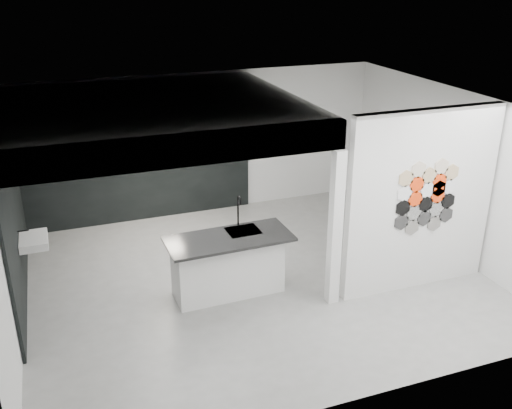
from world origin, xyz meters
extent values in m
cube|color=gray|center=(0.00, 0.00, -0.01)|extent=(7.00, 6.00, 0.01)
cube|color=silver|center=(2.23, -1.00, 1.40)|extent=(2.45, 0.15, 2.80)
cube|color=black|center=(-1.30, 2.97, 1.18)|extent=(4.40, 0.04, 2.35)
cube|color=black|center=(-3.47, 1.00, 1.18)|extent=(0.04, 4.00, 2.35)
cube|color=silver|center=(-1.30, 1.00, 2.55)|extent=(4.40, 4.00, 0.40)
cube|color=silver|center=(0.82, -1.00, 1.18)|extent=(0.16, 0.16, 2.35)
cube|color=silver|center=(-1.30, -0.92, 2.55)|extent=(4.40, 0.16, 0.40)
cube|color=silver|center=(-3.24, 0.80, 0.85)|extent=(0.40, 0.60, 0.12)
cube|color=black|center=(-1.20, 2.87, 1.30)|extent=(3.00, 0.15, 0.04)
cube|color=silver|center=(-0.55, -0.25, 0.46)|extent=(1.64, 0.64, 0.93)
cube|color=black|center=(-0.55, -0.33, 0.95)|extent=(1.86, 0.86, 0.04)
cube|color=black|center=(-0.28, -0.18, 0.96)|extent=(0.50, 0.42, 0.02)
cylinder|color=black|center=(-0.29, 0.03, 1.19)|extent=(0.03, 0.03, 0.43)
torus|color=black|center=(-0.29, -0.03, 1.41)|extent=(0.03, 0.15, 0.15)
cylinder|color=black|center=(-2.29, 2.87, 1.40)|extent=(0.21, 0.21, 0.15)
ellipsoid|color=black|center=(-0.09, 2.87, 1.40)|extent=(0.20, 0.20, 0.16)
cylinder|color=gray|center=(0.15, 2.87, 1.37)|extent=(0.14, 0.14, 0.10)
cylinder|color=gray|center=(0.15, 2.87, 1.38)|extent=(0.10, 0.10, 0.12)
cylinder|color=black|center=(-1.62, 2.87, 1.39)|extent=(0.07, 0.07, 0.14)
cylinder|color=black|center=(-1.73, 2.87, 1.37)|extent=(0.08, 0.08, 0.10)
cylinder|color=#2D2D2D|center=(1.86, -1.09, 1.16)|extent=(0.26, 0.02, 0.26)
cylinder|color=black|center=(1.86, -1.09, 1.39)|extent=(0.26, 0.02, 0.26)
cylinder|color=white|center=(1.86, -1.09, 1.61)|extent=(0.26, 0.02, 0.26)
cylinder|color=tan|center=(1.86, -1.09, 1.84)|extent=(0.26, 0.02, 0.26)
cylinder|color=#66635E|center=(2.06, -1.09, 1.05)|extent=(0.26, 0.02, 0.26)
cylinder|color=silver|center=(2.06, -1.09, 1.27)|extent=(0.26, 0.02, 0.26)
cylinder|color=#F23A0C|center=(2.06, -1.09, 1.50)|extent=(0.26, 0.02, 0.26)
cylinder|color=#F23A0C|center=(2.06, -1.09, 1.73)|extent=(0.26, 0.02, 0.26)
cylinder|color=beige|center=(2.06, -1.09, 1.95)|extent=(0.26, 0.02, 0.26)
cylinder|color=#2D2D2D|center=(2.25, -1.09, 1.16)|extent=(0.26, 0.02, 0.26)
cylinder|color=black|center=(2.25, -1.09, 1.39)|extent=(0.26, 0.02, 0.26)
cylinder|color=white|center=(2.25, -1.09, 1.61)|extent=(0.26, 0.02, 0.26)
cylinder|color=tan|center=(2.25, -1.09, 1.84)|extent=(0.26, 0.02, 0.26)
cylinder|color=#66635E|center=(2.44, -1.09, 1.05)|extent=(0.26, 0.02, 0.26)
cylinder|color=silver|center=(2.44, -1.09, 1.27)|extent=(0.26, 0.02, 0.26)
cylinder|color=#F23A0C|center=(2.44, -1.09, 1.50)|extent=(0.26, 0.02, 0.26)
cylinder|color=#F23A0C|center=(2.44, -1.09, 1.73)|extent=(0.26, 0.02, 0.26)
cylinder|color=beige|center=(2.44, -1.09, 1.95)|extent=(0.26, 0.02, 0.26)
cylinder|color=#2D2D2D|center=(2.64, -1.09, 1.16)|extent=(0.26, 0.02, 0.26)
cylinder|color=black|center=(2.64, -1.09, 1.39)|extent=(0.26, 0.02, 0.26)
cylinder|color=white|center=(2.64, -1.09, 1.61)|extent=(0.26, 0.02, 0.26)
cylinder|color=tan|center=(2.64, -1.09, 1.84)|extent=(0.26, 0.02, 0.26)
cylinder|color=#F23A0C|center=(2.44, -1.09, 1.61)|extent=(0.26, 0.02, 0.26)
camera|label=1|loc=(-2.75, -7.48, 4.61)|focal=40.00mm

